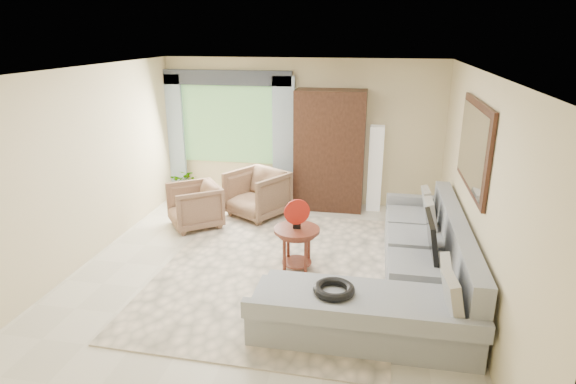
% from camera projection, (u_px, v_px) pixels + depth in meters
% --- Properties ---
extents(ground, '(6.00, 6.00, 0.00)m').
position_uv_depth(ground, '(264.00, 275.00, 6.28)').
color(ground, silver).
rests_on(ground, ground).
extents(area_rug, '(3.09, 4.07, 0.02)m').
position_uv_depth(area_rug, '(277.00, 269.00, 6.43)').
color(area_rug, '#FBE2C6').
rests_on(area_rug, ground).
extents(sectional_sofa, '(2.30, 3.46, 0.90)m').
position_uv_depth(sectional_sofa, '(407.00, 274.00, 5.71)').
color(sectional_sofa, gray).
rests_on(sectional_sofa, ground).
extents(tv_screen, '(0.14, 0.74, 0.48)m').
position_uv_depth(tv_screen, '(432.00, 236.00, 5.69)').
color(tv_screen, black).
rests_on(tv_screen, sectional_sofa).
extents(garden_hose, '(0.43, 0.43, 0.09)m').
position_uv_depth(garden_hose, '(334.00, 289.00, 4.87)').
color(garden_hose, black).
rests_on(garden_hose, sectional_sofa).
extents(coffee_table, '(0.60, 0.60, 0.60)m').
position_uv_depth(coffee_table, '(297.00, 249.00, 6.32)').
color(coffee_table, '#4F1D15').
rests_on(coffee_table, ground).
extents(red_disc, '(0.32, 0.16, 0.34)m').
position_uv_depth(red_disc, '(297.00, 212.00, 6.16)').
color(red_disc, '#AF1D11').
rests_on(red_disc, coffee_table).
extents(armchair_left, '(1.08, 1.07, 0.71)m').
position_uv_depth(armchair_left, '(195.00, 206.00, 7.75)').
color(armchair_left, '#836247').
rests_on(armchair_left, ground).
extents(armchair_right, '(1.18, 1.19, 0.80)m').
position_uv_depth(armchair_right, '(257.00, 194.00, 8.18)').
color(armchair_right, '#8A684B').
rests_on(armchair_right, ground).
extents(potted_plant, '(0.53, 0.46, 0.58)m').
position_uv_depth(potted_plant, '(186.00, 183.00, 9.11)').
color(potted_plant, '#999999').
rests_on(potted_plant, ground).
extents(armoire, '(1.20, 0.55, 2.10)m').
position_uv_depth(armoire, '(330.00, 151.00, 8.39)').
color(armoire, black).
rests_on(armoire, ground).
extents(floor_lamp, '(0.24, 0.24, 1.50)m').
position_uv_depth(floor_lamp, '(375.00, 169.00, 8.40)').
color(floor_lamp, silver).
rests_on(floor_lamp, ground).
extents(window, '(1.80, 0.04, 1.40)m').
position_uv_depth(window, '(229.00, 125.00, 8.84)').
color(window, '#669E59').
rests_on(window, wall_back).
extents(curtain_left, '(0.40, 0.08, 2.30)m').
position_uv_depth(curtain_left, '(174.00, 137.00, 9.01)').
color(curtain_left, '#9EB7CC').
rests_on(curtain_left, ground).
extents(curtain_right, '(0.40, 0.08, 2.30)m').
position_uv_depth(curtain_right, '(284.00, 141.00, 8.65)').
color(curtain_right, '#9EB7CC').
rests_on(curtain_right, ground).
extents(valance, '(2.40, 0.12, 0.26)m').
position_uv_depth(valance, '(225.00, 78.00, 8.50)').
color(valance, '#1E232D').
rests_on(valance, wall_back).
extents(wall_mirror, '(0.05, 1.70, 1.05)m').
position_uv_depth(wall_mirror, '(474.00, 146.00, 5.62)').
color(wall_mirror, black).
rests_on(wall_mirror, wall_right).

